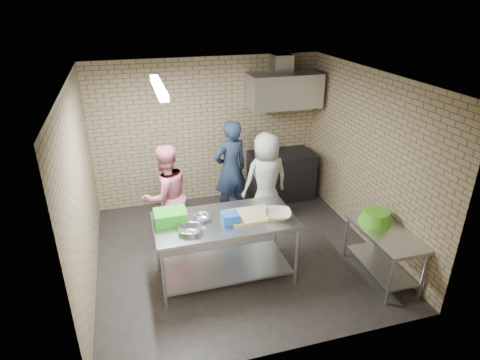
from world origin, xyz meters
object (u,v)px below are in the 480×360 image
object	(u,v)px
green_crate	(171,217)
blue_tub	(230,218)
stove	(281,175)
side_counter	(382,253)
bottle_red	(282,92)
prep_table	(225,249)
green_basin	(375,217)
man_navy	(231,170)
woman_pink	(166,196)
woman_white	(266,180)

from	to	relation	value
green_crate	blue_tub	xyz separation A→B (m)	(0.75, -0.22, -0.02)
stove	side_counter	bearing A→B (deg)	-80.71
stove	bottle_red	size ratio (longest dim) A/B	6.67
prep_table	green_crate	world-z (taller)	green_crate
side_counter	stove	size ratio (longest dim) A/B	1.00
green_basin	man_navy	bearing A→B (deg)	127.54
woman_pink	woman_white	size ratio (longest dim) A/B	1.01
prep_table	woman_pink	bearing A→B (deg)	120.07
side_counter	blue_tub	xyz separation A→B (m)	(-2.07, 0.49, 0.64)
woman_pink	woman_white	xyz separation A→B (m)	(1.69, 0.16, -0.01)
blue_tub	prep_table	bearing A→B (deg)	116.57
stove	blue_tub	world-z (taller)	blue_tub
green_crate	woman_white	xyz separation A→B (m)	(1.74, 1.16, -0.20)
green_basin	woman_white	xyz separation A→B (m)	(-1.06, 1.62, -0.01)
woman_white	green_basin	bearing A→B (deg)	115.16
side_counter	woman_white	distance (m)	2.21
green_crate	green_basin	distance (m)	2.84
green_crate	man_navy	distance (m)	2.01
stove	man_navy	world-z (taller)	man_navy
prep_table	man_navy	size ratio (longest dim) A/B	1.06
woman_white	woman_pink	bearing A→B (deg)	-2.72
side_counter	woman_white	bearing A→B (deg)	119.99
stove	prep_table	bearing A→B (deg)	-127.67
side_counter	woman_white	world-z (taller)	woman_white
stove	woman_white	xyz separation A→B (m)	(-0.63, -0.88, 0.37)
green_crate	woman_white	distance (m)	2.10
prep_table	woman_white	distance (m)	1.69
prep_table	green_crate	size ratio (longest dim) A/B	4.50
man_navy	woman_pink	world-z (taller)	man_navy
green_crate	green_basin	size ratio (longest dim) A/B	0.91
stove	blue_tub	size ratio (longest dim) A/B	5.73
bottle_red	woman_white	size ratio (longest dim) A/B	0.11
woman_pink	woman_white	bearing A→B (deg)	162.35
green_crate	woman_pink	size ratio (longest dim) A/B	0.25
blue_tub	man_navy	size ratio (longest dim) A/B	0.12
blue_tub	bottle_red	distance (m)	3.18
bottle_red	woman_pink	distance (m)	2.95
woman_white	side_counter	bearing A→B (deg)	111.97
blue_tub	man_navy	world-z (taller)	man_navy
woman_pink	stove	bearing A→B (deg)	-178.91
prep_table	stove	size ratio (longest dim) A/B	1.57
blue_tub	green_basin	world-z (taller)	blue_tub
green_crate	man_navy	size ratio (longest dim) A/B	0.24
stove	woman_pink	distance (m)	2.57
green_basin	woman_pink	xyz separation A→B (m)	(-2.75, 1.46, -0.01)
prep_table	side_counter	size ratio (longest dim) A/B	1.57
side_counter	woman_white	size ratio (longest dim) A/B	0.73
prep_table	blue_tub	world-z (taller)	blue_tub
prep_table	blue_tub	size ratio (longest dim) A/B	9.00
woman_pink	green_basin	bearing A→B (deg)	129.04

